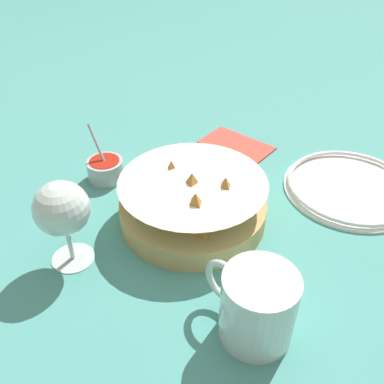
# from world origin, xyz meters

# --- Properties ---
(ground_plane) EXTENTS (4.00, 4.00, 0.00)m
(ground_plane) POSITION_xyz_m (0.00, 0.00, 0.00)
(ground_plane) COLOR teal
(food_basket) EXTENTS (0.24, 0.24, 0.10)m
(food_basket) POSITION_xyz_m (-0.03, 0.00, 0.04)
(food_basket) COLOR tan
(food_basket) RESTS_ON ground_plane
(sauce_cup) EXTENTS (0.07, 0.07, 0.10)m
(sauce_cup) POSITION_xyz_m (0.16, 0.03, 0.02)
(sauce_cup) COLOR #B7B7BC
(sauce_cup) RESTS_ON ground_plane
(wine_glass) EXTENTS (0.08, 0.08, 0.14)m
(wine_glass) POSITION_xyz_m (0.03, 0.19, 0.09)
(wine_glass) COLOR silver
(wine_glass) RESTS_ON ground_plane
(beer_mug) EXTENTS (0.13, 0.09, 0.10)m
(beer_mug) POSITION_xyz_m (-0.24, 0.10, 0.05)
(beer_mug) COLOR silver
(beer_mug) RESTS_ON ground_plane
(side_plate) EXTENTS (0.24, 0.24, 0.01)m
(side_plate) POSITION_xyz_m (-0.18, -0.26, 0.01)
(side_plate) COLOR white
(side_plate) RESTS_ON ground_plane
(napkin) EXTENTS (0.15, 0.10, 0.01)m
(napkin) POSITION_xyz_m (0.06, -0.23, 0.00)
(napkin) COLOR #DB4C3D
(napkin) RESTS_ON ground_plane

